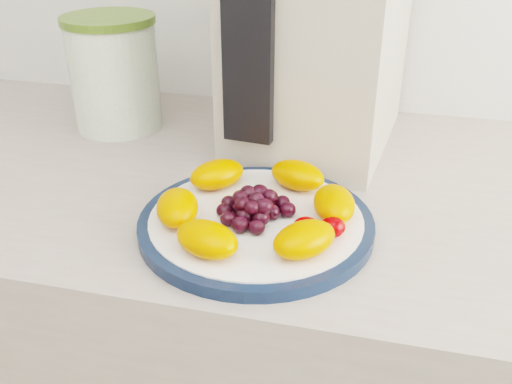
# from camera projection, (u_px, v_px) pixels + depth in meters

# --- Properties ---
(plate_rim) EXTENTS (0.28, 0.28, 0.01)m
(plate_rim) POSITION_uv_depth(u_px,v_px,m) (256.00, 224.00, 0.67)
(plate_rim) COLOR #11213C
(plate_rim) RESTS_ON counter
(plate_face) EXTENTS (0.25, 0.25, 0.02)m
(plate_face) POSITION_uv_depth(u_px,v_px,m) (256.00, 223.00, 0.67)
(plate_face) COLOR white
(plate_face) RESTS_ON counter
(canister) EXTENTS (0.15, 0.15, 0.17)m
(canister) POSITION_uv_depth(u_px,v_px,m) (115.00, 77.00, 0.92)
(canister) COLOR #396816
(canister) RESTS_ON counter
(canister_lid) EXTENTS (0.16, 0.16, 0.01)m
(canister_lid) POSITION_uv_depth(u_px,v_px,m) (108.00, 19.00, 0.88)
(canister_lid) COLOR #4E6B23
(canister_lid) RESTS_ON canister
(appliance_body) EXTENTS (0.25, 0.33, 0.38)m
(appliance_body) POSITION_uv_depth(u_px,v_px,m) (323.00, 17.00, 0.82)
(appliance_body) COLOR #BAB19F
(appliance_body) RESTS_ON counter
(appliance_panel) EXTENTS (0.07, 0.03, 0.28)m
(appliance_panel) POSITION_uv_depth(u_px,v_px,m) (249.00, 34.00, 0.71)
(appliance_panel) COLOR black
(appliance_panel) RESTS_ON appliance_body
(fruit_plate) EXTENTS (0.24, 0.24, 0.04)m
(fruit_plate) POSITION_uv_depth(u_px,v_px,m) (259.00, 206.00, 0.66)
(fruit_plate) COLOR #FF6A00
(fruit_plate) RESTS_ON plate_face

